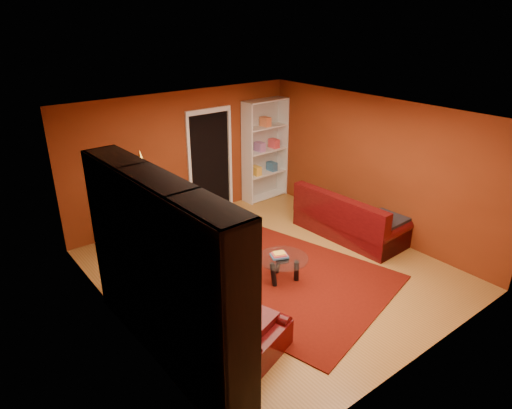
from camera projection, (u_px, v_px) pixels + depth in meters
floor at (271, 271)px, 7.65m from camera, size 5.00×5.50×0.05m
ceiling at (273, 113)px, 6.61m from camera, size 5.00×5.50×0.05m
wall_back at (183, 156)px, 9.14m from camera, size 5.00×0.05×2.60m
wall_left at (117, 245)px, 5.70m from camera, size 0.05×5.50×2.60m
wall_right at (375, 166)px, 8.56m from camera, size 0.05×5.50×2.60m
doorway at (210, 163)px, 9.55m from camera, size 1.06×0.60×2.16m
rug at (283, 280)px, 7.32m from camera, size 3.44×3.77×0.02m
media_unit at (163, 271)px, 5.37m from camera, size 0.57×3.07×2.34m
christmas_tree at (145, 200)px, 8.12m from camera, size 1.22×1.22×1.82m
gift_box_teal at (133, 243)px, 8.16m from camera, size 0.37×0.37×0.31m
gift_box_green at (205, 237)px, 8.44m from camera, size 0.33×0.33×0.27m
gift_box_red at (186, 231)px, 8.70m from camera, size 0.30×0.30×0.24m
white_bookshelf at (265, 150)px, 10.17m from camera, size 1.08×0.43×2.30m
armchair at (246, 326)px, 5.69m from camera, size 1.23×1.23×0.76m
dog at (245, 310)px, 5.68m from camera, size 0.47×0.41×0.25m
sofa at (351, 213)px, 8.64m from camera, size 1.05×2.16×0.91m
coffee_table at (283, 269)px, 7.26m from camera, size 1.05×1.05×0.50m
acrylic_chair at (213, 237)px, 7.88m from camera, size 0.53×0.55×0.79m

